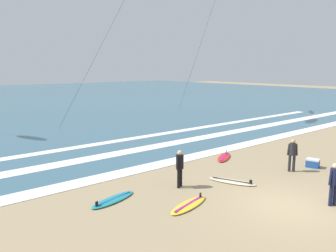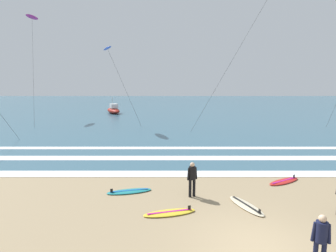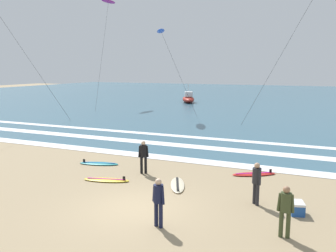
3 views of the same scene
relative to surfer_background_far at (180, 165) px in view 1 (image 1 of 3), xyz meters
name	(u,v)px [view 1 (image 1 of 3)]	position (x,y,z in m)	size (l,w,h in m)	color
ground_plane	(286,206)	(1.72, -3.93, -0.96)	(160.00, 160.00, 0.00)	#9E8763
wave_foam_shoreline	(177,160)	(2.53, 3.13, -0.94)	(59.46, 1.09, 0.01)	white
wave_foam_mid_break	(124,152)	(1.24, 6.45, -0.94)	(59.51, 1.10, 0.01)	white
wave_foam_outer_break	(95,144)	(0.84, 9.38, -0.94)	(51.74, 0.80, 0.01)	white
surfer_background_far	(180,165)	(0.00, 0.00, 0.00)	(0.50, 0.32, 1.60)	black
surfer_mid_group	(292,152)	(5.61, -1.83, 0.00)	(0.40, 0.44, 1.60)	#232328
surfer_left_near	(334,180)	(3.08, -4.95, 0.00)	(0.51, 0.32, 1.60)	#141938
surfboard_foreground_flat	(113,200)	(-2.91, 0.51, -0.91)	(2.18, 1.10, 0.25)	teal
surfboard_right_spare	(232,181)	(2.17, -1.03, -0.91)	(1.37, 2.17, 0.25)	beige
surfboard_near_water	(224,157)	(4.93, 1.86, -0.91)	(2.11, 1.59, 0.25)	red
surfboard_left_pile	(189,205)	(-1.02, -1.67, -0.91)	(2.18, 1.10, 0.25)	yellow
cooler_box	(313,163)	(7.07, -2.14, -0.74)	(0.60, 0.71, 0.44)	#1E4C9E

